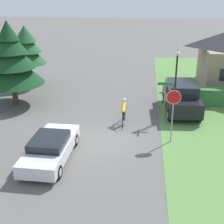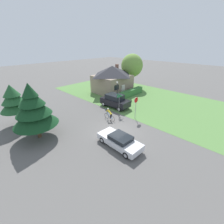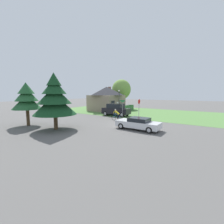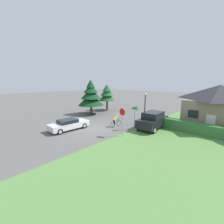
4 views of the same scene
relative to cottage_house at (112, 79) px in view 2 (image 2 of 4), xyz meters
The scene contains 13 objects.
ground_plane 15.12m from the cottage_house, 133.90° to the right, with size 140.00×140.00×0.00m, color #5B5956.
grass_verge_right 7.32m from the cottage_house, 80.52° to the right, with size 16.00×36.00×0.01m, color #568442.
cottage_house is the anchor object (origin of this frame).
hedge_row 4.84m from the cottage_house, 99.83° to the right, with size 8.95×0.90×1.21m, color #387038.
sedan_left_lane 17.96m from the cottage_house, 133.80° to the right, with size 1.97×4.61×1.25m.
cyclist 12.47m from the cottage_house, 137.69° to the right, with size 0.44×1.86×1.59m.
parked_suv_right 8.14m from the cottage_house, 132.91° to the right, with size 2.31×4.71×2.01m.
stop_sign 12.20m from the cottage_house, 121.62° to the right, with size 0.76×0.07×2.96m.
street_lamp 9.04m from the cottage_house, 131.57° to the right, with size 0.28×0.28×4.34m.
street_name_sign 10.28m from the cottage_house, 130.69° to the right, with size 0.90×0.90×2.74m.
conifer_tall_near 17.98m from the cottage_house, 161.70° to the right, with size 4.35×4.35×5.87m.
conifer_tall_far 17.69m from the cottage_house, behind, with size 3.22×3.22×5.02m.
deciduous_tree_right 6.05m from the cottage_house, ahead, with size 4.61×4.61×7.14m.
Camera 2 is at (-11.07, -9.85, 9.16)m, focal length 24.00 mm.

